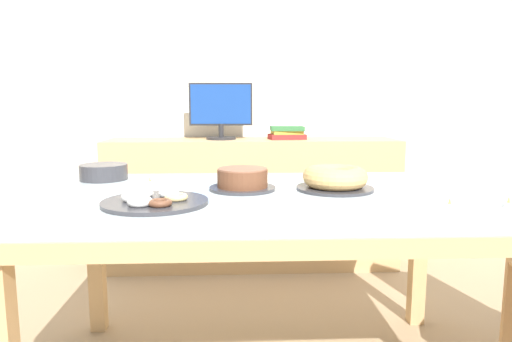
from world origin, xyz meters
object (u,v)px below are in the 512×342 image
(tealight_right_edge, at_px, (150,183))
(tealight_near_cakes, at_px, (314,179))
(tealight_near_front, at_px, (450,205))
(plate_stack, at_px, (104,172))
(computer_monitor, at_px, (221,111))
(cake_chocolate_round, at_px, (243,180))
(cake_golden_bundt, at_px, (335,179))
(book_stack, at_px, (287,133))
(pastry_platter, at_px, (154,201))
(tealight_left_edge, at_px, (508,204))

(tealight_right_edge, height_order, tealight_near_cakes, same)
(tealight_near_front, relative_size, tealight_near_cakes, 1.00)
(plate_stack, bearing_deg, tealight_near_front, -26.14)
(computer_monitor, distance_m, cake_chocolate_round, 1.34)
(computer_monitor, xyz_separation_m, cake_golden_bundt, (0.49, -1.33, -0.25))
(book_stack, relative_size, pastry_platter, 0.71)
(cake_golden_bundt, bearing_deg, pastry_platter, -160.62)
(book_stack, distance_m, pastry_platter, 1.69)
(book_stack, bearing_deg, cake_golden_bundt, -88.19)
(pastry_platter, height_order, plate_stack, plate_stack)
(book_stack, relative_size, tealight_near_cakes, 6.40)
(tealight_left_edge, bearing_deg, tealight_near_front, -177.60)
(computer_monitor, relative_size, book_stack, 1.66)
(computer_monitor, height_order, pastry_platter, computer_monitor)
(cake_chocolate_round, distance_m, cake_golden_bundt, 0.37)
(cake_chocolate_round, relative_size, tealight_left_edge, 6.60)
(cake_chocolate_round, xyz_separation_m, plate_stack, (-0.62, 0.27, -0.00))
(tealight_right_edge, xyz_separation_m, tealight_left_edge, (1.26, -0.48, 0.00))
(computer_monitor, xyz_separation_m, tealight_near_cakes, (0.44, -1.11, -0.28))
(cake_golden_bundt, height_order, tealight_right_edge, cake_golden_bundt)
(computer_monitor, relative_size, cake_chocolate_round, 1.61)
(cake_chocolate_round, bearing_deg, pastry_platter, -139.87)
(book_stack, xyz_separation_m, pastry_platter, (-0.63, -1.57, -0.13))
(tealight_near_front, distance_m, tealight_left_edge, 0.20)
(pastry_platter, relative_size, tealight_left_edge, 9.02)
(plate_stack, bearing_deg, pastry_platter, -59.12)
(computer_monitor, height_order, cake_golden_bundt, computer_monitor)
(computer_monitor, xyz_separation_m, tealight_right_edge, (-0.26, -1.19, -0.28))
(tealight_near_front, bearing_deg, plate_stack, 153.86)
(tealight_near_front, distance_m, tealight_right_edge, 1.16)
(plate_stack, bearing_deg, computer_monitor, 64.43)
(book_stack, relative_size, cake_chocolate_round, 0.97)
(cake_golden_bundt, distance_m, pastry_platter, 0.71)
(cake_golden_bundt, bearing_deg, tealight_left_edge, -33.25)
(computer_monitor, xyz_separation_m, plate_stack, (-0.50, -1.04, -0.26))
(tealight_near_front, relative_size, tealight_left_edge, 1.00)
(tealight_near_front, height_order, tealight_near_cakes, same)
(cake_chocolate_round, relative_size, pastry_platter, 0.73)
(tealight_left_edge, bearing_deg, plate_stack, 157.29)
(book_stack, bearing_deg, tealight_left_edge, -71.78)
(tealight_right_edge, relative_size, tealight_left_edge, 1.00)
(pastry_platter, bearing_deg, tealight_left_edge, -4.65)
(computer_monitor, xyz_separation_m, tealight_near_front, (0.79, -1.67, -0.28))
(tealight_near_cakes, bearing_deg, tealight_left_edge, -44.71)
(book_stack, distance_m, tealight_right_edge, 1.39)
(book_stack, height_order, tealight_left_edge, book_stack)
(tealight_near_front, bearing_deg, cake_chocolate_round, 151.69)
(cake_golden_bundt, height_order, pastry_platter, cake_golden_bundt)
(cake_golden_bundt, bearing_deg, tealight_right_edge, 169.14)
(cake_chocolate_round, distance_m, tealight_left_edge, 0.94)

